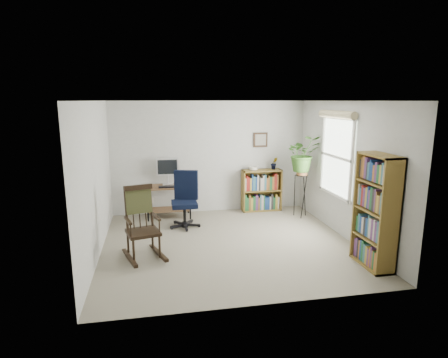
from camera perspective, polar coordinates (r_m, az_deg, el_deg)
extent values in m
cube|color=gray|center=(6.51, 0.67, -9.81)|extent=(4.20, 4.00, 0.00)
cube|color=white|center=(6.04, 0.73, 11.84)|extent=(4.20, 4.00, 0.00)
cube|color=beige|center=(8.10, -2.13, 3.33)|extent=(4.20, 0.00, 2.40)
cube|color=beige|center=(4.28, 6.08, -4.55)|extent=(4.20, 0.00, 2.40)
cube|color=beige|center=(6.11, -18.98, -0.15)|extent=(0.00, 4.00, 2.40)
cube|color=beige|center=(6.89, 18.08, 1.22)|extent=(0.00, 4.00, 2.40)
cube|color=black|center=(7.70, -8.46, -1.16)|extent=(0.40, 0.15, 0.02)
imported|color=#356322|center=(7.79, 12.02, 6.43)|extent=(1.69, 1.88, 1.47)
imported|color=#356322|center=(8.30, 7.64, 1.85)|extent=(0.13, 0.24, 0.11)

